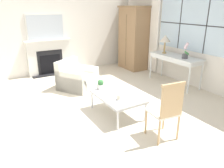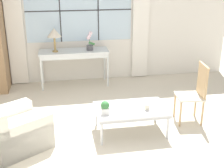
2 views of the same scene
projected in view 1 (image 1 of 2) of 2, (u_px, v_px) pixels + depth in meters
name	position (u px, v px, depth m)	size (l,w,h in m)	color
ground_plane	(92.00, 107.00, 4.86)	(14.00, 14.00, 0.00)	beige
wall_back_windowed	(192.00, 34.00, 5.84)	(7.20, 0.14, 2.80)	silver
wall_left	(67.00, 29.00, 7.11)	(0.06, 7.20, 2.80)	silver
fireplace	(49.00, 55.00, 6.94)	(0.34, 1.41, 1.89)	black
armoire	(134.00, 38.00, 7.47)	(1.05, 0.67, 2.11)	#93704C
console_table	(175.00, 59.00, 6.04)	(1.54, 0.55, 0.81)	silver
table_lamp	(165.00, 39.00, 6.17)	(0.31, 0.31, 0.52)	#9E7F47
potted_orchid	(186.00, 52.00, 5.64)	(0.19, 0.15, 0.42)	#4C4C51
armchair_upholstered	(77.00, 79.00, 5.84)	(1.15, 1.14, 0.76)	silver
side_chair_wooden	(167.00, 108.00, 3.47)	(0.49, 0.49, 1.04)	beige
coffee_table	(117.00, 96.00, 4.40)	(1.15, 0.73, 0.44)	silver
potted_plant_small	(101.00, 84.00, 4.64)	(0.13, 0.13, 0.21)	white
pillar_candle	(119.00, 98.00, 4.12)	(0.11, 0.11, 0.11)	silver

